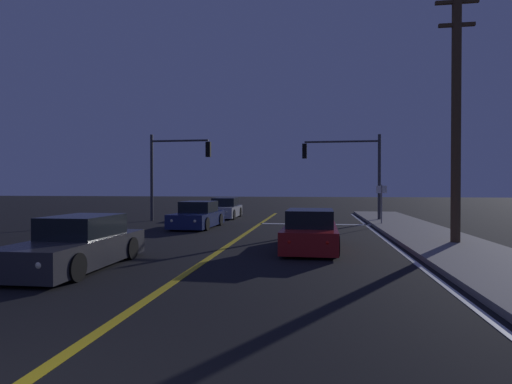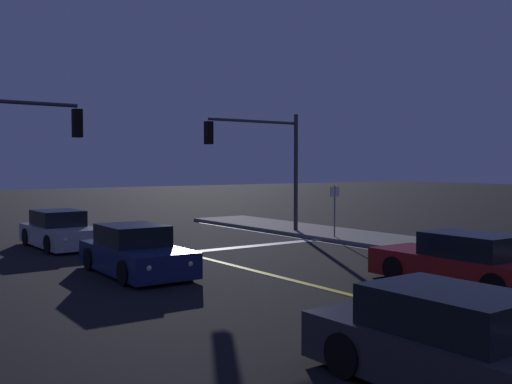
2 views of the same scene
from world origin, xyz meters
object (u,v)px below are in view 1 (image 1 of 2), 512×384
at_px(car_far_approaching_charcoal, 79,245).
at_px(car_distant_tail_silver, 225,209).
at_px(traffic_signal_near_right, 349,163).
at_px(traffic_signal_far_left, 174,163).
at_px(utility_pole_right, 456,112).
at_px(car_parked_curb_red, 310,232).
at_px(street_sign_corner, 382,198).
at_px(car_following_oncoming_navy, 198,216).

bearing_deg(car_far_approaching_charcoal, car_distant_tail_silver, -90.99).
distance_m(traffic_signal_near_right, traffic_signal_far_left, 10.62).
bearing_deg(utility_pole_right, car_parked_curb_red, -165.40).
relative_size(car_distant_tail_silver, street_sign_corner, 1.95).
relative_size(car_parked_curb_red, traffic_signal_near_right, 0.90).
distance_m(traffic_signal_near_right, utility_pole_right, 10.43).
bearing_deg(car_following_oncoming_navy, car_parked_curb_red, 133.63).
height_order(car_far_approaching_charcoal, traffic_signal_far_left, traffic_signal_far_left).
distance_m(car_distant_tail_silver, utility_pole_right, 16.45).
bearing_deg(car_parked_curb_red, traffic_signal_far_left, 131.03).
xyz_separation_m(car_following_oncoming_navy, car_distant_tail_silver, (-0.06, 6.55, -0.00)).
height_order(car_following_oncoming_navy, traffic_signal_near_right, traffic_signal_near_right).
bearing_deg(traffic_signal_near_right, car_far_approaching_charcoal, 62.32).
xyz_separation_m(car_distant_tail_silver, traffic_signal_far_left, (-2.48, -3.02, 2.95)).
relative_size(car_following_oncoming_navy, utility_pole_right, 0.47).
xyz_separation_m(car_distant_tail_silver, car_far_approaching_charcoal, (-0.02, -16.99, 0.00)).
height_order(car_distant_tail_silver, utility_pole_right, utility_pole_right).
bearing_deg(traffic_signal_near_right, car_distant_tail_silver, -11.37).
bearing_deg(car_distant_tail_silver, utility_pole_right, 131.89).
xyz_separation_m(car_parked_curb_red, traffic_signal_far_left, (-8.36, 9.87, 2.95)).
distance_m(car_parked_curb_red, utility_pole_right, 6.65).
bearing_deg(car_following_oncoming_navy, traffic_signal_far_left, -53.14).
distance_m(car_following_oncoming_navy, street_sign_corner, 9.74).
height_order(car_following_oncoming_navy, car_far_approaching_charcoal, same).
bearing_deg(traffic_signal_near_right, car_following_oncoming_navy, 31.69).
bearing_deg(traffic_signal_far_left, car_parked_curb_red, -49.76).
relative_size(car_distant_tail_silver, traffic_signal_far_left, 0.81).
bearing_deg(utility_pole_right, car_following_oncoming_navy, 155.15).
bearing_deg(street_sign_corner, car_distant_tail_silver, 155.12).
xyz_separation_m(traffic_signal_near_right, traffic_signal_far_left, (-10.53, -1.40, -0.02)).
relative_size(car_far_approaching_charcoal, street_sign_corner, 2.09).
bearing_deg(car_far_approaching_charcoal, utility_pole_right, -154.62).
bearing_deg(car_following_oncoming_navy, utility_pole_right, 156.27).
distance_m(utility_pole_right, street_sign_corner, 7.98).
distance_m(car_far_approaching_charcoal, street_sign_corner, 15.81).
relative_size(car_far_approaching_charcoal, traffic_signal_near_right, 0.88).
bearing_deg(car_following_oncoming_navy, car_far_approaching_charcoal, 90.70).
distance_m(car_following_oncoming_navy, traffic_signal_near_right, 9.84).
relative_size(car_far_approaching_charcoal, utility_pole_right, 0.50).
height_order(utility_pole_right, street_sign_corner, utility_pole_right).
xyz_separation_m(car_distant_tail_silver, street_sign_corner, (9.52, -4.42, 0.91)).
bearing_deg(car_distant_tail_silver, car_following_oncoming_navy, 89.07).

